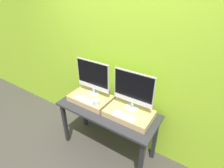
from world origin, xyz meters
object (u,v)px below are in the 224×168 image
at_px(keyboard_left, 85,100).
at_px(monitor_right, 133,90).
at_px(keyboard_right, 124,116).
at_px(monitor_left, 93,77).
at_px(mug, 96,103).

xyz_separation_m(keyboard_left, monitor_right, (0.63, 0.21, 0.27)).
relative_size(keyboard_left, keyboard_right, 1.00).
relative_size(monitor_left, keyboard_left, 1.79).
distance_m(monitor_left, keyboard_left, 0.34).
bearing_deg(monitor_right, mug, -153.34).
distance_m(keyboard_left, monitor_right, 0.71).
bearing_deg(monitor_left, mug, -45.76).
distance_m(keyboard_left, keyboard_right, 0.63).
bearing_deg(monitor_right, monitor_left, 180.00).
bearing_deg(keyboard_right, mug, 180.00).
bearing_deg(mug, keyboard_right, 0.00).
relative_size(mug, keyboard_right, 0.28).
relative_size(monitor_left, monitor_right, 1.00).
bearing_deg(keyboard_left, keyboard_right, 0.00).
height_order(mug, keyboard_right, mug).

